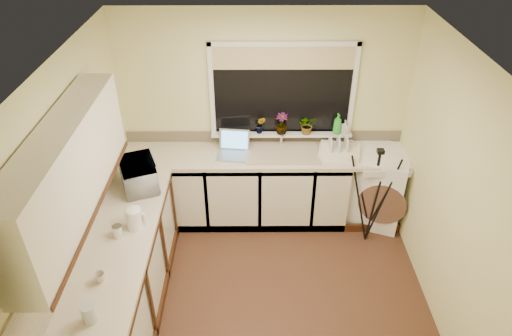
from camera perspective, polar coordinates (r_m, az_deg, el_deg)
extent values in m
plane|color=#533321|center=(4.81, 1.21, -15.21)|extent=(3.20, 3.20, 0.00)
plane|color=white|center=(3.36, 1.71, 13.28)|extent=(3.20, 3.20, 0.00)
plane|color=beige|center=(5.23, 0.99, 6.51)|extent=(3.20, 0.00, 3.20)
plane|color=beige|center=(4.23, -20.85, -3.38)|extent=(0.00, 3.00, 3.00)
plane|color=beige|center=(4.31, 23.21, -3.19)|extent=(0.00, 3.00, 3.00)
cube|color=silver|center=(5.40, -2.48, -2.50)|extent=(2.55, 0.60, 0.86)
cube|color=silver|center=(4.44, -16.17, -14.00)|extent=(0.54, 2.40, 0.86)
cube|color=beige|center=(5.14, 1.02, 1.55)|extent=(3.20, 0.60, 0.04)
cube|color=beige|center=(4.13, -17.15, -9.78)|extent=(0.60, 2.40, 0.04)
cube|color=silver|center=(3.52, -22.40, -0.37)|extent=(0.28, 1.90, 0.70)
cube|color=beige|center=(4.07, -21.64, -7.05)|extent=(0.02, 2.40, 0.45)
cube|color=beige|center=(5.34, 0.97, 4.02)|extent=(3.20, 0.02, 0.14)
cube|color=black|center=(5.08, 3.32, 9.68)|extent=(1.50, 0.02, 1.00)
cube|color=tan|center=(4.92, 3.48, 13.54)|extent=(1.50, 0.02, 0.25)
cube|color=white|center=(5.27, 3.17, 4.32)|extent=(1.60, 0.14, 0.03)
cube|color=tan|center=(5.13, 3.26, 1.86)|extent=(0.82, 0.46, 0.03)
cylinder|color=silver|center=(5.23, 3.19, 3.90)|extent=(0.03, 0.03, 0.24)
cube|color=white|center=(5.57, 14.70, -2.14)|extent=(0.82, 0.81, 0.91)
cube|color=#96979E|center=(5.09, -2.93, 1.53)|extent=(0.37, 0.29, 0.02)
cube|color=#5DB6FF|center=(5.15, -2.71, 3.59)|extent=(0.35, 0.11, 0.23)
cylinder|color=white|center=(4.22, -14.94, -6.14)|extent=(0.15, 0.15, 0.19)
cube|color=white|center=(5.20, 10.36, 2.05)|extent=(0.51, 0.43, 0.07)
cylinder|color=#B5B9C1|center=(3.59, -20.12, -16.63)|extent=(0.10, 0.10, 0.15)
cylinder|color=silver|center=(4.19, -16.87, -7.56)|extent=(0.09, 0.09, 0.12)
imported|color=white|center=(4.70, -14.39, -0.82)|extent=(0.49, 0.58, 0.27)
imported|color=#999999|center=(5.19, 0.55, 5.42)|extent=(0.13, 0.12, 0.21)
imported|color=#999999|center=(5.18, 3.21, 5.56)|extent=(0.15, 0.15, 0.25)
imported|color=#999999|center=(5.21, 6.42, 5.37)|extent=(0.22, 0.20, 0.22)
imported|color=green|center=(5.26, 10.12, 5.45)|extent=(0.11, 0.11, 0.24)
imported|color=#999999|center=(5.28, 11.02, 5.03)|extent=(0.09, 0.09, 0.17)
imported|color=silver|center=(5.30, 11.71, 2.72)|extent=(0.13, 0.13, 0.10)
imported|color=beige|center=(3.85, -18.92, -12.80)|extent=(0.09, 0.09, 0.08)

